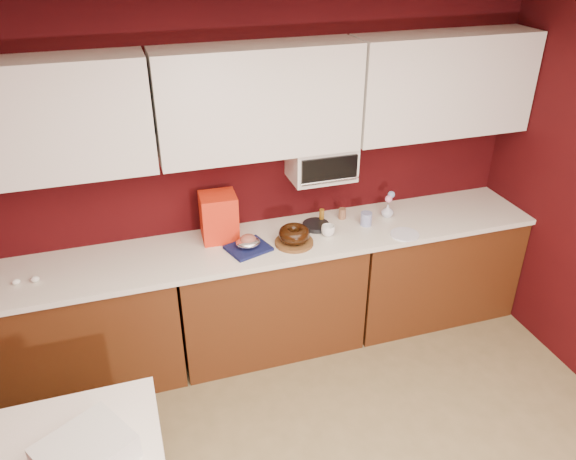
# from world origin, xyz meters

# --- Properties ---
(ceiling) EXTENTS (4.00, 4.50, 0.02)m
(ceiling) POSITION_xyz_m (0.00, 0.00, 2.50)
(ceiling) COLOR white
(ceiling) RESTS_ON wall_back
(wall_back) EXTENTS (4.00, 0.02, 2.50)m
(wall_back) POSITION_xyz_m (0.00, 2.25, 1.25)
(wall_back) COLOR #390709
(wall_back) RESTS_ON floor
(base_cabinet_left) EXTENTS (1.31, 0.58, 0.86)m
(base_cabinet_left) POSITION_xyz_m (-1.33, 1.94, 0.43)
(base_cabinet_left) COLOR #522810
(base_cabinet_left) RESTS_ON floor
(base_cabinet_center) EXTENTS (1.31, 0.58, 0.86)m
(base_cabinet_center) POSITION_xyz_m (0.00, 1.94, 0.43)
(base_cabinet_center) COLOR #522810
(base_cabinet_center) RESTS_ON floor
(base_cabinet_right) EXTENTS (1.31, 0.58, 0.86)m
(base_cabinet_right) POSITION_xyz_m (1.33, 1.94, 0.43)
(base_cabinet_right) COLOR #522810
(base_cabinet_right) RESTS_ON floor
(countertop) EXTENTS (4.00, 0.62, 0.04)m
(countertop) POSITION_xyz_m (0.00, 1.94, 0.88)
(countertop) COLOR white
(countertop) RESTS_ON base_cabinet_center
(upper_cabinet_left) EXTENTS (1.31, 0.33, 0.70)m
(upper_cabinet_left) POSITION_xyz_m (-1.33, 2.08, 1.85)
(upper_cabinet_left) COLOR white
(upper_cabinet_left) RESTS_ON wall_back
(upper_cabinet_center) EXTENTS (1.31, 0.33, 0.70)m
(upper_cabinet_center) POSITION_xyz_m (0.00, 2.08, 1.85)
(upper_cabinet_center) COLOR white
(upper_cabinet_center) RESTS_ON wall_back
(upper_cabinet_right) EXTENTS (1.31, 0.33, 0.70)m
(upper_cabinet_right) POSITION_xyz_m (1.33, 2.08, 1.85)
(upper_cabinet_right) COLOR white
(upper_cabinet_right) RESTS_ON wall_back
(toaster_oven) EXTENTS (0.45, 0.30, 0.25)m
(toaster_oven) POSITION_xyz_m (0.45, 2.10, 1.38)
(toaster_oven) COLOR white
(toaster_oven) RESTS_ON upper_cabinet_center
(toaster_oven_door) EXTENTS (0.40, 0.02, 0.18)m
(toaster_oven_door) POSITION_xyz_m (0.45, 1.94, 1.38)
(toaster_oven_door) COLOR black
(toaster_oven_door) RESTS_ON toaster_oven
(toaster_oven_handle) EXTENTS (0.42, 0.02, 0.02)m
(toaster_oven_handle) POSITION_xyz_m (0.45, 1.93, 1.30)
(toaster_oven_handle) COLOR silver
(toaster_oven_handle) RESTS_ON toaster_oven
(cake_base) EXTENTS (0.33, 0.33, 0.02)m
(cake_base) POSITION_xyz_m (0.16, 1.84, 0.91)
(cake_base) COLOR brown
(cake_base) RESTS_ON countertop
(bundt_cake) EXTENTS (0.27, 0.27, 0.09)m
(bundt_cake) POSITION_xyz_m (0.16, 1.84, 0.98)
(bundt_cake) COLOR black
(bundt_cake) RESTS_ON cake_base
(navy_towel) EXTENTS (0.33, 0.30, 0.02)m
(navy_towel) POSITION_xyz_m (-0.15, 1.87, 0.91)
(navy_towel) COLOR #131847
(navy_towel) RESTS_ON countertop
(foil_ham_nest) EXTENTS (0.18, 0.15, 0.06)m
(foil_ham_nest) POSITION_xyz_m (-0.15, 1.87, 0.96)
(foil_ham_nest) COLOR white
(foil_ham_nest) RESTS_ON navy_towel
(roasted_ham) EXTENTS (0.14, 0.12, 0.07)m
(roasted_ham) POSITION_xyz_m (-0.15, 1.87, 0.98)
(roasted_ham) COLOR #9D5748
(roasted_ham) RESTS_ON foil_ham_nest
(pandoro_box) EXTENTS (0.26, 0.23, 0.33)m
(pandoro_box) POSITION_xyz_m (-0.30, 2.08, 1.07)
(pandoro_box) COLOR red
(pandoro_box) RESTS_ON countertop
(dark_pan) EXTENTS (0.24, 0.24, 0.03)m
(dark_pan) POSITION_xyz_m (0.39, 2.02, 0.92)
(dark_pan) COLOR black
(dark_pan) RESTS_ON countertop
(coffee_mug) EXTENTS (0.12, 0.12, 0.09)m
(coffee_mug) POSITION_xyz_m (0.43, 1.89, 0.95)
(coffee_mug) COLOR white
(coffee_mug) RESTS_ON countertop
(blue_jar) EXTENTS (0.08, 0.08, 0.10)m
(blue_jar) POSITION_xyz_m (0.75, 1.95, 0.95)
(blue_jar) COLOR #1B3499
(blue_jar) RESTS_ON countertop
(flower_vase) EXTENTS (0.09, 0.09, 0.11)m
(flower_vase) POSITION_xyz_m (0.96, 2.02, 0.96)
(flower_vase) COLOR silver
(flower_vase) RESTS_ON countertop
(flower_pink) EXTENTS (0.05, 0.05, 0.05)m
(flower_pink) POSITION_xyz_m (0.96, 2.02, 1.05)
(flower_pink) COLOR pink
(flower_pink) RESTS_ON flower_vase
(flower_blue) EXTENTS (0.05, 0.05, 0.05)m
(flower_blue) POSITION_xyz_m (0.99, 2.04, 1.07)
(flower_blue) COLOR #809ACD
(flower_blue) RESTS_ON flower_vase
(china_plate) EXTENTS (0.24, 0.24, 0.01)m
(china_plate) POSITION_xyz_m (0.95, 1.72, 0.91)
(china_plate) COLOR white
(china_plate) RESTS_ON countertop
(amber_bottle) EXTENTS (0.04, 0.04, 0.11)m
(amber_bottle) POSITION_xyz_m (0.46, 2.08, 0.95)
(amber_bottle) COLOR #92631A
(amber_bottle) RESTS_ON countertop
(paper_cup) EXTENTS (0.07, 0.07, 0.08)m
(paper_cup) POSITION_xyz_m (0.63, 2.09, 0.94)
(paper_cup) COLOR brown
(paper_cup) RESTS_ON countertop
(egg_left) EXTENTS (0.06, 0.05, 0.04)m
(egg_left) POSITION_xyz_m (-1.61, 1.90, 0.92)
(egg_left) COLOR white
(egg_left) RESTS_ON countertop
(egg_right) EXTENTS (0.06, 0.04, 0.04)m
(egg_right) POSITION_xyz_m (-1.50, 1.89, 0.92)
(egg_right) COLOR white
(egg_right) RESTS_ON countertop
(newspaper_stack) EXTENTS (0.48, 0.45, 0.13)m
(newspaper_stack) POSITION_xyz_m (-1.23, 0.54, 0.82)
(newspaper_stack) COLOR silver
(newspaper_stack) RESTS_ON dining_table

